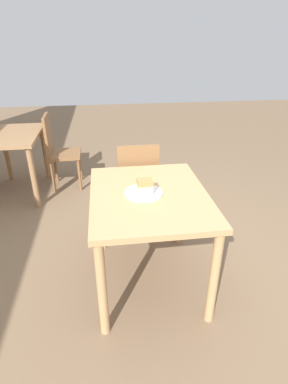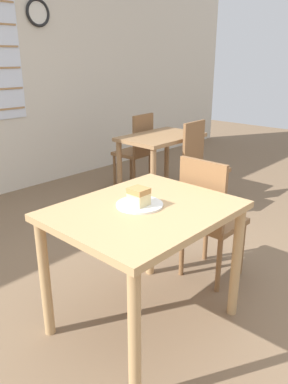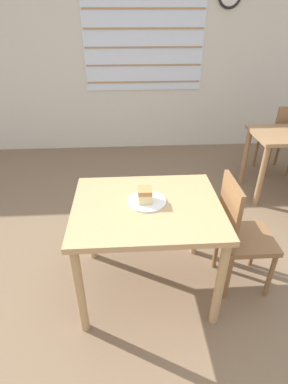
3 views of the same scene
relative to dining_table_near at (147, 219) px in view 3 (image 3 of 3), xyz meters
name	(u,v)px [view 3 (image 3 of 3)]	position (x,y,z in m)	size (l,w,h in m)	color
ground_plane	(154,304)	(0.05, -0.19, -0.65)	(14.00, 14.00, 0.00)	#7A6047
wall_back	(136,49)	(0.05, 2.84, 0.75)	(10.00, 0.09, 2.80)	beige
dining_table_near	(147,219)	(0.00, 0.00, 0.00)	(0.99, 0.80, 0.77)	tan
chair_near_window	(240,233)	(0.68, 0.00, -0.16)	(0.38, 0.38, 0.92)	brown
chair_far_opposite	(281,138)	(1.81, 1.79, -0.16)	(0.40, 0.40, 0.92)	brown
plate	(147,201)	(0.00, 0.04, 0.12)	(0.26, 0.26, 0.01)	white
cake_slice	(145,195)	(-0.01, 0.03, 0.18)	(0.09, 0.10, 0.10)	beige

